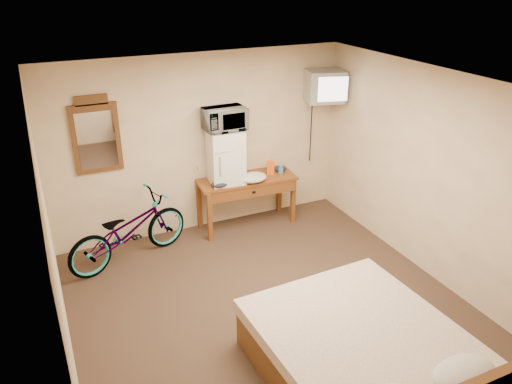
% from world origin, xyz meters
% --- Properties ---
extents(room, '(4.60, 4.64, 2.50)m').
position_xyz_m(room, '(-0.00, 0.00, 1.25)').
color(room, '#3C291E').
rests_on(room, ground).
extents(desk, '(1.43, 0.62, 0.75)m').
position_xyz_m(desk, '(0.56, 2.00, 0.63)').
color(desk, brown).
rests_on(desk, floor).
extents(mini_fridge, '(0.50, 0.48, 0.75)m').
position_xyz_m(mini_fridge, '(0.26, 2.04, 1.12)').
color(mini_fridge, white).
rests_on(mini_fridge, desk).
extents(microwave, '(0.56, 0.38, 0.30)m').
position_xyz_m(microwave, '(0.26, 2.04, 1.65)').
color(microwave, white).
rests_on(microwave, mini_fridge).
extents(snack_bag, '(0.12, 0.09, 0.21)m').
position_xyz_m(snack_bag, '(0.93, 2.02, 0.85)').
color(snack_bag, orange).
rests_on(snack_bag, desk).
extents(blue_cup, '(0.07, 0.07, 0.12)m').
position_xyz_m(blue_cup, '(1.09, 1.99, 0.81)').
color(blue_cup, '#3D7CD2').
rests_on(blue_cup, desk).
extents(cloth_cream, '(0.40, 0.31, 0.12)m').
position_xyz_m(cloth_cream, '(0.59, 1.87, 0.81)').
color(cloth_cream, beige).
rests_on(cloth_cream, desk).
extents(cloth_dark_a, '(0.24, 0.18, 0.09)m').
position_xyz_m(cloth_dark_a, '(0.10, 1.89, 0.80)').
color(cloth_dark_a, black).
rests_on(cloth_dark_a, desk).
extents(cloth_dark_b, '(0.19, 0.15, 0.09)m').
position_xyz_m(cloth_dark_b, '(1.11, 2.06, 0.79)').
color(cloth_dark_b, black).
rests_on(cloth_dark_b, desk).
extents(crt_television, '(0.60, 0.65, 0.44)m').
position_xyz_m(crt_television, '(1.78, 2.02, 1.95)').
color(crt_television, black).
rests_on(crt_television, room).
extents(wall_mirror, '(0.59, 0.04, 1.00)m').
position_xyz_m(wall_mirror, '(-1.38, 2.27, 1.57)').
color(wall_mirror, brown).
rests_on(wall_mirror, room).
extents(bicycle, '(1.76, 1.08, 0.87)m').
position_xyz_m(bicycle, '(-1.20, 1.77, 0.44)').
color(bicycle, black).
rests_on(bicycle, floor).
extents(bed, '(1.76, 2.28, 0.90)m').
position_xyz_m(bed, '(0.30, -1.37, 0.29)').
color(bed, brown).
rests_on(bed, floor).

